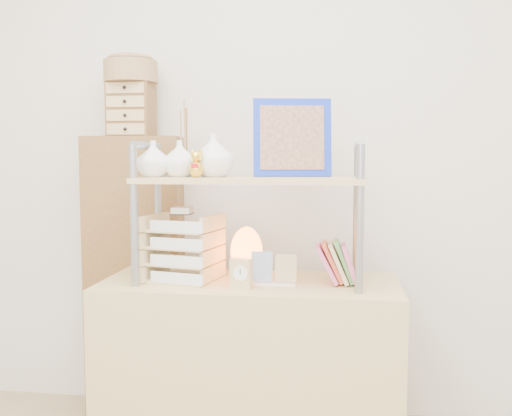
# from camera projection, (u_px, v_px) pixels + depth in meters

# --- Properties ---
(desk) EXTENTS (1.20, 0.50, 0.75)m
(desk) POSITION_uv_depth(u_px,v_px,m) (250.00, 371.00, 2.35)
(desk) COLOR tan
(desk) RESTS_ON ground
(cabinet) EXTENTS (0.48, 0.29, 1.35)m
(cabinet) POSITION_uv_depth(u_px,v_px,m) (136.00, 276.00, 2.77)
(cabinet) COLOR brown
(cabinet) RESTS_ON ground
(hutch) EXTENTS (0.91, 0.34, 0.74)m
(hutch) POSITION_uv_depth(u_px,v_px,m) (231.00, 174.00, 2.30)
(hutch) COLOR gray
(hutch) RESTS_ON desk
(letter_tray) EXTENTS (0.29, 0.28, 0.30)m
(letter_tray) POSITION_uv_depth(u_px,v_px,m) (183.00, 251.00, 2.32)
(letter_tray) COLOR #DDBE84
(letter_tray) RESTS_ON desk
(salt_lamp) EXTENTS (0.14, 0.13, 0.22)m
(salt_lamp) POSITION_uv_depth(u_px,v_px,m) (247.00, 252.00, 2.36)
(salt_lamp) COLOR brown
(salt_lamp) RESTS_ON desk
(desk_clock) EXTENTS (0.09, 0.05, 0.12)m
(desk_clock) POSITION_uv_depth(u_px,v_px,m) (241.00, 274.00, 2.18)
(desk_clock) COLOR tan
(desk_clock) RESTS_ON desk
(postcard_stand) EXTENTS (0.18, 0.05, 0.13)m
(postcard_stand) POSITION_uv_depth(u_px,v_px,m) (273.00, 275.00, 2.25)
(postcard_stand) COLOR white
(postcard_stand) RESTS_ON desk
(drawer_chest) EXTENTS (0.20, 0.16, 0.25)m
(drawer_chest) POSITION_uv_depth(u_px,v_px,m) (131.00, 110.00, 2.68)
(drawer_chest) COLOR brown
(drawer_chest) RESTS_ON cabinet
(woven_basket) EXTENTS (0.25, 0.25, 0.10)m
(woven_basket) POSITION_uv_depth(u_px,v_px,m) (131.00, 72.00, 2.66)
(woven_basket) COLOR olive
(woven_basket) RESTS_ON drawer_chest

